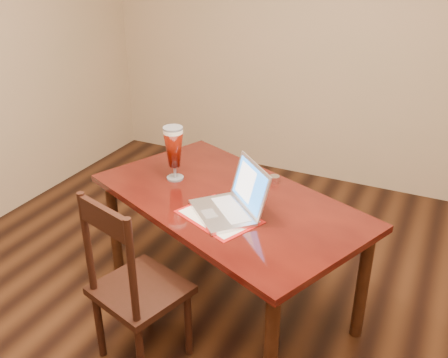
% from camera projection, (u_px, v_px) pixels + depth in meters
% --- Properties ---
extents(room_shell, '(4.51, 5.01, 2.71)m').
position_uv_depth(room_shell, '(210.00, 19.00, 1.80)').
color(room_shell, tan).
rests_on(room_shell, ground).
extents(dining_table, '(1.75, 1.39, 1.05)m').
position_uv_depth(dining_table, '(226.00, 208.00, 2.80)').
color(dining_table, '#4A1009').
rests_on(dining_table, ground).
extents(dining_chair, '(0.51, 0.50, 0.99)m').
position_uv_depth(dining_chair, '(135.00, 288.00, 2.47)').
color(dining_chair, black).
rests_on(dining_chair, ground).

